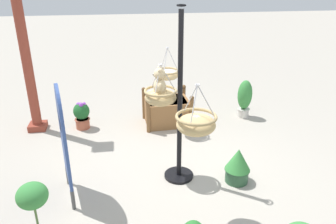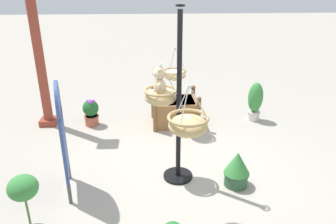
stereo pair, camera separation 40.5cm
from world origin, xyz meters
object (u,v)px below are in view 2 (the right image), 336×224
(greenhouse_pillar_left, at_px, (39,54))
(potted_plant_tall_leafy, at_px, (29,215))
(potted_plant_bushy_green, at_px, (91,112))
(potted_plant_trailing_ivy, at_px, (255,101))
(teddy_bear, at_px, (159,84))
(potted_plant_flowering_red, at_px, (237,169))
(display_pole_central, at_px, (179,130))
(hanging_basket_right_low, at_px, (175,74))
(hanging_basket_with_teddy, at_px, (160,96))
(display_sign_board, at_px, (62,130))
(hanging_basket_left_high, at_px, (188,124))
(wooden_planter_box, at_px, (175,111))

(greenhouse_pillar_left, bearing_deg, potted_plant_tall_leafy, -167.56)
(potted_plant_bushy_green, relative_size, potted_plant_trailing_ivy, 0.69)
(teddy_bear, xyz_separation_m, potted_plant_flowering_red, (-0.40, -1.10, -1.18))
(display_pole_central, height_order, hanging_basket_right_low, display_pole_central)
(hanging_basket_with_teddy, height_order, display_sign_board, hanging_basket_with_teddy)
(hanging_basket_left_high, height_order, hanging_basket_right_low, hanging_basket_left_high)
(display_pole_central, relative_size, hanging_basket_with_teddy, 4.24)
(greenhouse_pillar_left, distance_m, potted_plant_tall_leafy, 3.53)
(greenhouse_pillar_left, xyz_separation_m, wooden_planter_box, (-0.10, -2.57, -1.17))
(display_sign_board, bearing_deg, potted_plant_trailing_ivy, -55.99)
(display_pole_central, distance_m, display_sign_board, 1.60)
(teddy_bear, xyz_separation_m, hanging_basket_left_high, (-1.01, -0.30, -0.16))
(teddy_bear, xyz_separation_m, display_sign_board, (-0.39, 1.30, -0.49))
(hanging_basket_with_teddy, bearing_deg, hanging_basket_right_low, -11.96)
(hanging_basket_left_high, bearing_deg, potted_plant_bushy_green, 30.20)
(hanging_basket_with_teddy, xyz_separation_m, hanging_basket_left_high, (-1.01, -0.28, 0.03))
(display_pole_central, relative_size, hanging_basket_right_low, 4.18)
(display_pole_central, height_order, potted_plant_bushy_green, display_pole_central)
(teddy_bear, xyz_separation_m, wooden_planter_box, (1.77, -0.36, -1.17))
(teddy_bear, relative_size, hanging_basket_left_high, 0.70)
(display_sign_board, bearing_deg, wooden_planter_box, -37.55)
(potted_plant_flowering_red, distance_m, potted_plant_bushy_green, 3.26)
(potted_plant_bushy_green, bearing_deg, display_sign_board, -179.33)
(hanging_basket_with_teddy, distance_m, display_sign_board, 1.41)
(display_pole_central, relative_size, potted_plant_flowering_red, 4.63)
(hanging_basket_left_high, relative_size, greenhouse_pillar_left, 0.20)
(display_pole_central, bearing_deg, wooden_planter_box, -2.75)
(potted_plant_trailing_ivy, bearing_deg, potted_plant_tall_leafy, 133.25)
(display_pole_central, distance_m, teddy_bear, 0.73)
(greenhouse_pillar_left, bearing_deg, teddy_bear, -130.30)
(potted_plant_trailing_ivy, height_order, display_sign_board, display_sign_board)
(hanging_basket_with_teddy, relative_size, teddy_bear, 1.42)
(hanging_basket_right_low, height_order, greenhouse_pillar_left, greenhouse_pillar_left)
(hanging_basket_right_low, distance_m, potted_plant_flowering_red, 2.19)
(potted_plant_tall_leafy, bearing_deg, teddy_bear, -45.67)
(hanging_basket_left_high, relative_size, potted_plant_bushy_green, 1.06)
(greenhouse_pillar_left, xyz_separation_m, potted_plant_tall_leafy, (-3.31, -0.73, -0.99))
(greenhouse_pillar_left, height_order, potted_plant_trailing_ivy, greenhouse_pillar_left)
(potted_plant_tall_leafy, relative_size, display_sign_board, 0.58)
(potted_plant_bushy_green, bearing_deg, hanging_basket_with_teddy, -143.00)
(hanging_basket_left_high, distance_m, greenhouse_pillar_left, 3.82)
(teddy_bear, distance_m, potted_plant_tall_leafy, 2.29)
(display_pole_central, xyz_separation_m, greenhouse_pillar_left, (2.02, 2.48, 0.66))
(potted_plant_flowering_red, height_order, potted_plant_bushy_green, potted_plant_bushy_green)
(hanging_basket_right_low, height_order, display_sign_board, display_sign_board)
(hanging_basket_right_low, height_order, potted_plant_trailing_ivy, hanging_basket_right_low)
(teddy_bear, bearing_deg, potted_plant_trailing_ivy, -47.57)
(potted_plant_flowering_red, relative_size, potted_plant_tall_leafy, 0.57)
(potted_plant_tall_leafy, bearing_deg, hanging_basket_with_teddy, -46.08)
(display_pole_central, distance_m, potted_plant_bushy_green, 2.56)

